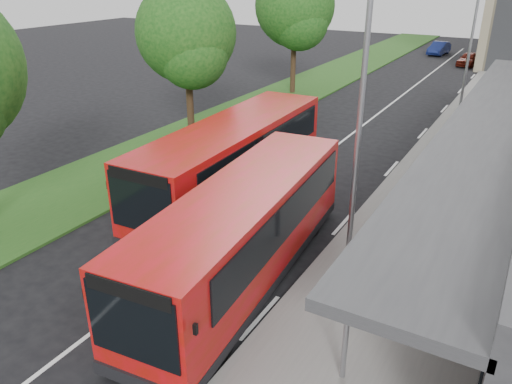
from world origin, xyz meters
TOP-DOWN VIEW (x-y plane):
  - ground at (0.00, 0.00)m, footprint 120.00×120.00m
  - pavement at (6.00, 20.00)m, footprint 5.00×80.00m
  - grass_verge at (-7.00, 20.00)m, footprint 5.00×80.00m
  - lane_centre_line at (0.00, 15.00)m, footprint 0.12×70.00m
  - kerb_dashes at (3.30, 19.00)m, footprint 0.12×56.00m
  - tree_mid at (-7.01, 9.05)m, footprint 4.84×4.84m
  - tree_far at (-7.01, 21.05)m, footprint 5.34×5.34m
  - lamp_post_near at (4.12, 2.00)m, footprint 1.44×0.28m
  - lamp_post_far at (4.12, 22.00)m, footprint 1.44×0.28m
  - bus_main at (1.99, -0.56)m, footprint 3.38×10.16m
  - bus_second at (-1.14, 3.84)m, footprint 3.06×10.74m
  - litter_bin at (5.64, 10.18)m, footprint 0.60×0.60m
  - bollard at (5.20, 19.03)m, footprint 0.20×0.20m
  - car_near at (2.13, 39.00)m, footprint 1.91×3.76m
  - car_far at (-1.57, 44.29)m, footprint 1.76×4.04m

SIDE VIEW (x-z plane):
  - ground at x=0.00m, z-range 0.00..0.00m
  - kerb_dashes at x=3.30m, z-range 0.00..0.01m
  - lane_centre_line at x=0.00m, z-range 0.00..0.01m
  - grass_verge at x=-7.00m, z-range 0.00..0.10m
  - pavement at x=6.00m, z-range 0.00..0.15m
  - litter_bin at x=5.64m, z-range 0.15..0.98m
  - car_near at x=2.13m, z-range 0.00..1.23m
  - bollard at x=5.20m, z-range 0.15..1.13m
  - car_far at x=-1.57m, z-range 0.00..1.29m
  - bus_main at x=1.99m, z-range 0.04..2.86m
  - bus_second at x=-1.14m, z-range 0.04..3.05m
  - lamp_post_near at x=4.12m, z-range 0.72..8.72m
  - lamp_post_far at x=4.12m, z-range 0.72..8.72m
  - tree_mid at x=-7.01m, z-range 1.13..8.92m
  - tree_far at x=-7.01m, z-range 1.25..9.83m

